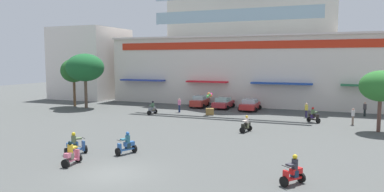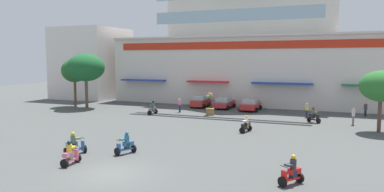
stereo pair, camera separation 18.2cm
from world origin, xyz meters
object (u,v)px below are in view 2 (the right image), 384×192
object	(u,v)px
parked_car_0	(200,101)
scooter_rider_7	(292,173)
pedestrian_1	(353,115)
pedestrian_2	(307,109)
pedestrian_0	(366,108)
scooter_rider_3	(75,145)
scooter_rider_8	(153,109)
scooter_rider_9	(71,155)
plaza_tree_0	(74,71)
plaza_tree_2	(86,68)
parked_car_1	(224,103)
scooter_rider_0	(314,116)
scooter_rider_1	(126,145)
plaza_tree_1	(381,86)
parked_car_2	(250,105)
balloon_vendor_cart	(210,106)
pedestrian_3	(180,104)
scooter_rider_5	(246,125)

from	to	relation	value
parked_car_0	scooter_rider_7	world-z (taller)	parked_car_0
pedestrian_1	pedestrian_2	distance (m)	5.47
pedestrian_0	scooter_rider_3	bearing A→B (deg)	-127.69
scooter_rider_8	scooter_rider_9	world-z (taller)	scooter_rider_8
plaza_tree_0	scooter_rider_7	size ratio (longest dim) A/B	4.13
plaza_tree_2	scooter_rider_3	distance (m)	24.25
scooter_rider_3	parked_car_1	bearing A→B (deg)	83.92
scooter_rider_0	pedestrian_2	xyz separation A→B (m)	(-0.90, 3.11, 0.26)
scooter_rider_3	pedestrian_1	xyz separation A→B (m)	(17.77, 18.68, 0.31)
scooter_rider_0	scooter_rider_1	bearing A→B (deg)	-122.45
parked_car_0	scooter_rider_9	distance (m)	27.54
plaza_tree_1	scooter_rider_0	size ratio (longest dim) A/B	3.46
parked_car_0	parked_car_2	size ratio (longest dim) A/B	0.96
scooter_rider_3	scooter_rider_7	xyz separation A→B (m)	(14.15, -0.68, 0.00)
plaza_tree_1	scooter_rider_7	world-z (taller)	plaza_tree_1
scooter_rider_0	pedestrian_2	world-z (taller)	pedestrian_2
plaza_tree_2	balloon_vendor_cart	distance (m)	17.47
plaza_tree_2	pedestrian_3	world-z (taller)	plaza_tree_2
parked_car_1	scooter_rider_3	world-z (taller)	scooter_rider_3
parked_car_0	balloon_vendor_cart	world-z (taller)	balloon_vendor_cart
parked_car_2	scooter_rider_5	world-z (taller)	scooter_rider_5
plaza_tree_1	pedestrian_3	size ratio (longest dim) A/B	3.19
plaza_tree_1	pedestrian_3	bearing A→B (deg)	168.38
parked_car_0	scooter_rider_1	distance (m)	24.32
scooter_rider_1	pedestrian_0	bearing A→B (deg)	55.66
pedestrian_0	pedestrian_2	size ratio (longest dim) A/B	1.01
plaza_tree_2	plaza_tree_1	bearing A→B (deg)	-5.73
scooter_rider_8	pedestrian_3	world-z (taller)	pedestrian_3
plaza_tree_0	scooter_rider_8	size ratio (longest dim) A/B	4.12
plaza_tree_2	pedestrian_0	world-z (taller)	plaza_tree_2
pedestrian_2	scooter_rider_5	bearing A→B (deg)	-112.80
plaza_tree_0	parked_car_2	bearing A→B (deg)	11.48
parked_car_0	scooter_rider_5	size ratio (longest dim) A/B	2.53
parked_car_0	balloon_vendor_cart	bearing A→B (deg)	-60.09
plaza_tree_1	scooter_rider_9	size ratio (longest dim) A/B	3.57
scooter_rider_0	pedestrian_0	world-z (taller)	pedestrian_0
parked_car_1	pedestrian_2	world-z (taller)	pedestrian_2
parked_car_0	scooter_rider_3	world-z (taller)	parked_car_0
parked_car_0	scooter_rider_1	xyz separation A→B (m)	(3.64, -24.05, -0.17)
plaza_tree_1	scooter_rider_0	bearing A→B (deg)	152.74
balloon_vendor_cart	scooter_rider_9	bearing A→B (deg)	-93.64
plaza_tree_0	parked_car_0	distance (m)	17.48
plaza_tree_0	pedestrian_2	size ratio (longest dim) A/B	4.02
scooter_rider_0	pedestrian_2	bearing A→B (deg)	106.17
scooter_rider_8	pedestrian_1	size ratio (longest dim) A/B	0.96
scooter_rider_3	scooter_rider_7	world-z (taller)	scooter_rider_7
parked_car_0	parked_car_1	xyz separation A→B (m)	(3.21, 0.03, -0.06)
parked_car_1	balloon_vendor_cart	distance (m)	5.83
scooter_rider_0	scooter_rider_3	size ratio (longest dim) A/B	1.02
parked_car_2	scooter_rider_0	bearing A→B (deg)	-37.85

